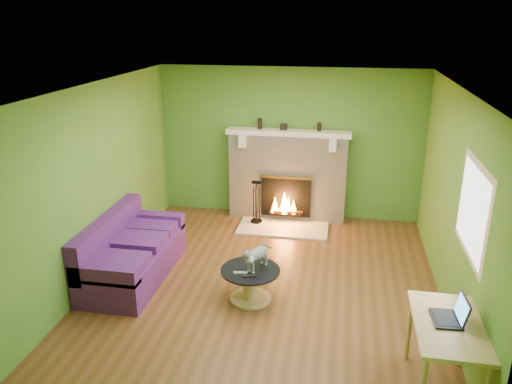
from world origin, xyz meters
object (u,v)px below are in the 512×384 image
coffee_table (250,282)px  desk (448,332)px  sofa (130,254)px  cat (257,256)px

coffee_table → desk: 2.50m
coffee_table → sofa: bearing=169.7°
sofa → coffee_table: bearing=-10.3°
sofa → cat: sofa is taller
coffee_table → cat: size_ratio=1.40×
sofa → cat: bearing=-8.4°
cat → desk: bearing=-7.2°
desk → cat: 2.43m
sofa → coffee_table: size_ratio=2.55×
coffee_table → desk: desk is taller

